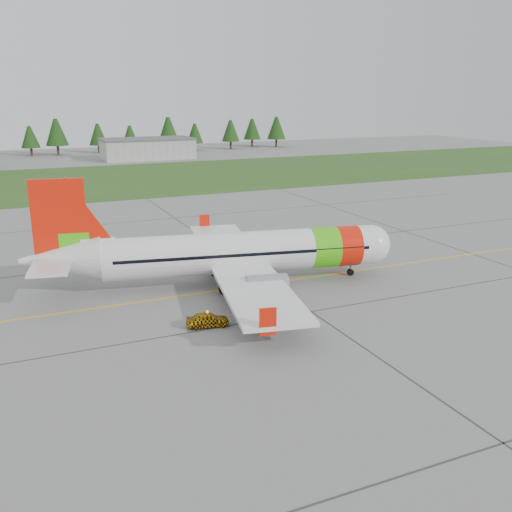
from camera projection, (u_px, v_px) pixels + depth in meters
name	position (u px, v px, depth m)	size (l,w,h in m)	color
ground	(195.00, 332.00, 42.80)	(320.00, 320.00, 0.00)	gray
aircraft	(234.00, 253.00, 52.79)	(33.97, 31.78, 10.38)	white
follow_me_car	(207.00, 306.00, 43.33)	(1.31, 1.11, 3.26)	yellow
grass_strip	(68.00, 182.00, 114.85)	(320.00, 50.00, 0.03)	#30561E
taxi_guideline	(166.00, 298.00, 49.82)	(120.00, 0.25, 0.02)	gold
hangar_east	(148.00, 149.00, 155.54)	(24.00, 12.00, 5.20)	#A8A8A3
treeline	(44.00, 138.00, 162.69)	(160.00, 8.00, 10.00)	#1C3F14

